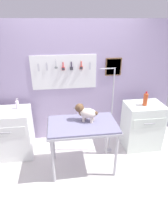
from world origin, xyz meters
TOP-DOWN VIEW (x-y plane):
  - ground at (0.00, 0.00)m, footprint 4.40×4.00m
  - rear_wall_panel at (-0.00, 1.28)m, footprint 4.00×0.11m
  - grooming_table at (0.03, 0.27)m, footprint 1.08×0.68m
  - grooming_arm at (0.58, 0.63)m, footprint 0.30×0.11m
  - dog at (0.09, 0.36)m, footprint 0.37×0.27m
  - counter_left at (-1.23, 0.80)m, footprint 0.80×0.58m
  - cabinet_right at (1.24, 0.72)m, footprint 0.68×0.54m
  - shampoo_bottle at (-1.03, 0.88)m, footprint 0.06×0.06m
  - soda_bottle at (1.21, 0.69)m, footprint 0.08×0.08m

SIDE VIEW (x-z plane):
  - ground at x=0.00m, z-range -0.04..0.00m
  - counter_left at x=-1.23m, z-range 0.00..0.88m
  - cabinet_right at x=1.24m, z-range 0.00..0.89m
  - grooming_arm at x=0.58m, z-range -0.05..1.55m
  - grooming_table at x=0.03m, z-range 0.34..1.19m
  - shampoo_bottle at x=-1.03m, z-range 0.86..1.06m
  - dog at x=0.09m, z-range 0.85..1.13m
  - soda_bottle at x=1.21m, z-range 0.88..1.14m
  - rear_wall_panel at x=0.00m, z-range 0.01..2.31m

